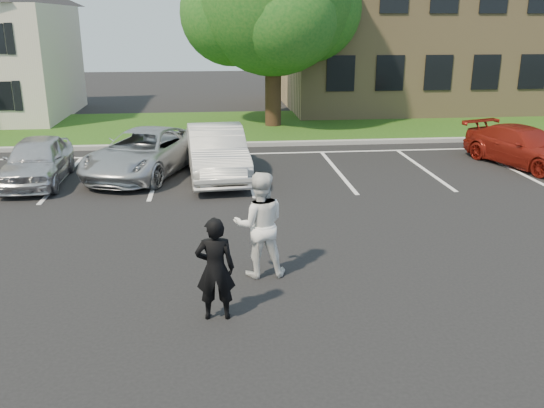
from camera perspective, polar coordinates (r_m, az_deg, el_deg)
The scene contains 11 objects.
ground_plane at distance 10.37m, azimuth 0.58°, elevation -8.29°, with size 90.00×90.00×0.00m, color black.
curb at distance 21.74m, azimuth -3.02°, elevation 5.92°, with size 40.00×0.30×0.15m, color gray.
grass_strip at distance 25.67m, azimuth -3.50°, elevation 7.68°, with size 44.00×8.00×0.08m, color #153F0F.
stall_lines at distance 18.92m, azimuth 1.73°, elevation 3.91°, with size 34.00×5.36×0.01m.
office_building at distance 34.68m, azimuth 20.65°, elevation 16.11°, with size 22.40×10.40×8.30m.
man_black_suit at distance 9.08m, azimuth -5.64°, elevation -6.41°, with size 0.62×0.41×1.70m, color black.
man_white_shirt at distance 10.51m, azimuth -1.23°, elevation -2.05°, with size 0.96×0.75×1.98m, color white.
car_silver_west at distance 18.03m, azimuth -22.25°, elevation 4.04°, with size 1.58×3.92×1.34m, color silver.
car_silver_minivan at distance 18.04m, azimuth -12.55°, elevation 5.01°, with size 2.28×4.94×1.37m, color #B2B4B9.
car_white_sedan at distance 17.36m, azimuth -5.51°, elevation 5.13°, with size 1.62×4.65×1.53m, color silver.
car_red_compact at distance 20.40m, azimuth 23.71°, elevation 5.21°, with size 1.75×4.31×1.25m, color maroon.
Camera 1 is at (-1.07, -9.25, 4.57)m, focal length 38.00 mm.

